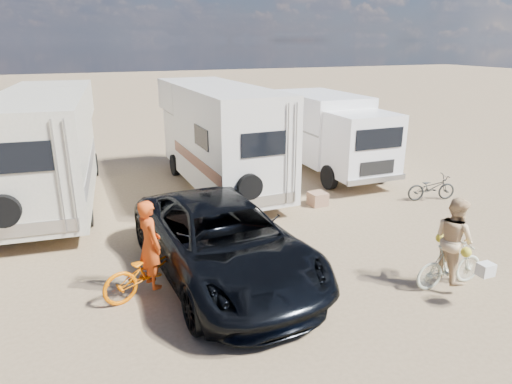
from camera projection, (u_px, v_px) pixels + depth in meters
name	position (u px, v px, depth m)	size (l,w,h in m)	color
ground	(331.00, 279.00, 9.58)	(140.00, 140.00, 0.00)	#947A58
rv_main	(219.00, 138.00, 14.99)	(2.29, 7.12, 3.41)	silver
rv_left	(49.00, 148.00, 13.81)	(2.43, 8.41, 3.33)	beige
box_truck	(331.00, 135.00, 16.84)	(2.30, 5.82, 2.87)	white
dark_suv	(223.00, 241.00, 9.48)	(2.66, 5.77, 1.60)	black
bike_man	(152.00, 269.00, 8.89)	(0.70, 2.01, 1.05)	#E46500
bike_woman	(450.00, 265.00, 9.17)	(0.45, 1.58, 0.95)	beige
rider_man	(151.00, 253.00, 8.78)	(0.65, 0.42, 1.77)	#CC4412
rider_woman	(453.00, 247.00, 9.05)	(0.84, 0.65, 1.73)	#D8B685
bike_parked	(431.00, 188.00, 14.22)	(0.54, 1.54, 0.81)	#272A28
cooler	(244.00, 212.00, 12.80)	(0.49, 0.35, 0.39)	#29578A
crate	(318.00, 199.00, 13.84)	(0.50, 0.50, 0.40)	#916950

